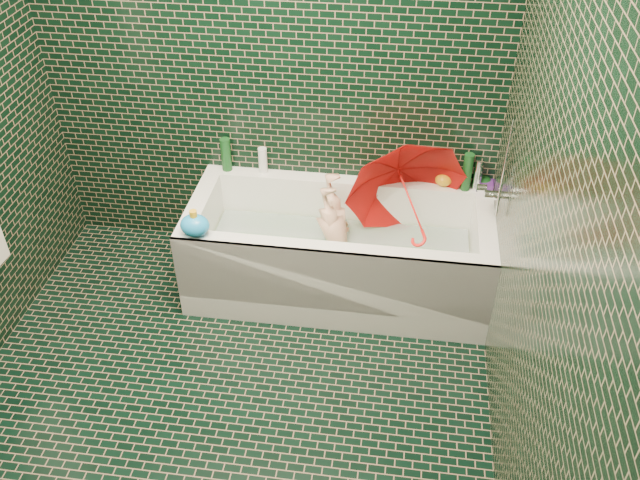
# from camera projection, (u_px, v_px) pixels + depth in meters

# --- Properties ---
(floor) EXTENTS (2.80, 2.80, 0.00)m
(floor) POSITION_uv_depth(u_px,v_px,m) (222.00, 415.00, 3.32)
(floor) COLOR black
(floor) RESTS_ON ground
(wall_back) EXTENTS (2.80, 0.00, 2.80)m
(wall_back) POSITION_uv_depth(u_px,v_px,m) (267.00, 58.00, 3.65)
(wall_back) COLOR black
(wall_back) RESTS_ON floor
(wall_right) EXTENTS (0.00, 2.80, 2.80)m
(wall_right) POSITION_uv_depth(u_px,v_px,m) (547.00, 235.00, 2.41)
(wall_right) COLOR black
(wall_right) RESTS_ON floor
(bathtub) EXTENTS (1.70, 0.75, 0.55)m
(bathtub) POSITION_uv_depth(u_px,v_px,m) (338.00, 260.00, 3.93)
(bathtub) COLOR white
(bathtub) RESTS_ON floor
(bath_mat) EXTENTS (1.35, 0.47, 0.01)m
(bath_mat) POSITION_uv_depth(u_px,v_px,m) (338.00, 266.00, 3.97)
(bath_mat) COLOR green
(bath_mat) RESTS_ON bathtub
(water) EXTENTS (1.48, 0.53, 0.00)m
(water) POSITION_uv_depth(u_px,v_px,m) (339.00, 246.00, 3.88)
(water) COLOR silver
(water) RESTS_ON bathtub
(faucet) EXTENTS (0.18, 0.19, 0.55)m
(faucet) POSITION_uv_depth(u_px,v_px,m) (496.00, 189.00, 3.50)
(faucet) COLOR silver
(faucet) RESTS_ON wall_right
(child) EXTENTS (0.84, 0.38, 0.30)m
(child) POSITION_uv_depth(u_px,v_px,m) (338.00, 241.00, 3.91)
(child) COLOR #DCA889
(child) RESTS_ON bathtub
(umbrella) EXTENTS (1.02, 0.94, 0.96)m
(umbrella) POSITION_uv_depth(u_px,v_px,m) (411.00, 203.00, 3.73)
(umbrella) COLOR red
(umbrella) RESTS_ON bathtub
(soap_bottle_a) EXTENTS (0.10, 0.10, 0.23)m
(soap_bottle_a) POSITION_uv_depth(u_px,v_px,m) (484.00, 192.00, 3.88)
(soap_bottle_a) COLOR white
(soap_bottle_a) RESTS_ON bathtub
(soap_bottle_b) EXTENTS (0.10, 0.10, 0.21)m
(soap_bottle_b) POSITION_uv_depth(u_px,v_px,m) (484.00, 192.00, 3.88)
(soap_bottle_b) COLOR #4A1D70
(soap_bottle_b) RESTS_ON bathtub
(soap_bottle_c) EXTENTS (0.18, 0.18, 0.17)m
(soap_bottle_c) POSITION_uv_depth(u_px,v_px,m) (478.00, 190.00, 3.89)
(soap_bottle_c) COLOR #134319
(soap_bottle_c) RESTS_ON bathtub
(bottle_right_tall) EXTENTS (0.06, 0.06, 0.23)m
(bottle_right_tall) POSITION_uv_depth(u_px,v_px,m) (467.00, 172.00, 3.84)
(bottle_right_tall) COLOR #134319
(bottle_right_tall) RESTS_ON bathtub
(bottle_right_pump) EXTENTS (0.05, 0.05, 0.19)m
(bottle_right_pump) POSITION_uv_depth(u_px,v_px,m) (478.00, 175.00, 3.84)
(bottle_right_pump) COLOR silver
(bottle_right_pump) RESTS_ON bathtub
(bottle_left_tall) EXTENTS (0.07, 0.07, 0.21)m
(bottle_left_tall) POSITION_uv_depth(u_px,v_px,m) (226.00, 154.00, 4.01)
(bottle_left_tall) COLOR #134319
(bottle_left_tall) RESTS_ON bathtub
(bottle_left_short) EXTENTS (0.06, 0.06, 0.16)m
(bottle_left_short) POSITION_uv_depth(u_px,v_px,m) (263.00, 160.00, 4.01)
(bottle_left_short) COLOR white
(bottle_left_short) RESTS_ON bathtub
(rubber_duck) EXTENTS (0.13, 0.11, 0.11)m
(rubber_duck) POSITION_uv_depth(u_px,v_px,m) (445.00, 179.00, 3.91)
(rubber_duck) COLOR gold
(rubber_duck) RESTS_ON bathtub
(bath_toy) EXTENTS (0.19, 0.17, 0.15)m
(bath_toy) POSITION_uv_depth(u_px,v_px,m) (195.00, 225.00, 3.52)
(bath_toy) COLOR #198CE2
(bath_toy) RESTS_ON bathtub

